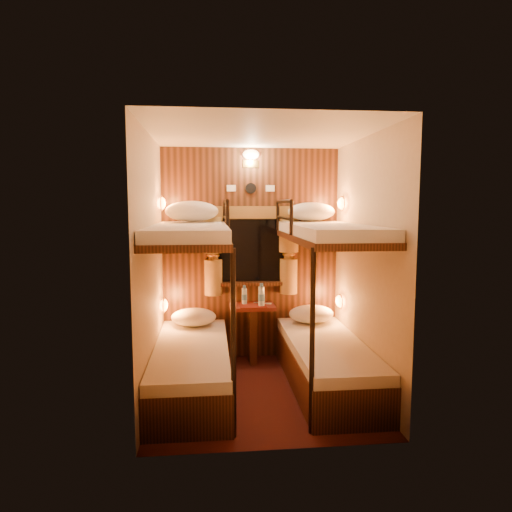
{
  "coord_description": "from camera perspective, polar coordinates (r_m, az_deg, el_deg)",
  "views": [
    {
      "loc": [
        -0.47,
        -4.14,
        1.76
      ],
      "look_at": [
        -0.03,
        0.15,
        1.28
      ],
      "focal_mm": 32.0,
      "sensor_mm": 36.0,
      "label": 1
    }
  ],
  "objects": [
    {
      "name": "pillow_lower_left",
      "position": [
        5.04,
        -7.8,
        -7.57
      ],
      "size": [
        0.49,
        0.35,
        0.19
      ],
      "primitive_type": "ellipsoid",
      "color": "white",
      "rests_on": "bunk_left"
    },
    {
      "name": "ceiling",
      "position": [
        4.22,
        0.63,
        15.09
      ],
      "size": [
        2.1,
        2.1,
        0.0
      ],
      "primitive_type": "plane",
      "rotation": [
        3.14,
        0.0,
        0.0
      ],
      "color": "silver",
      "rests_on": "wall_back"
    },
    {
      "name": "back_fixtures",
      "position": [
        5.18,
        -0.64,
        11.74
      ],
      "size": [
        0.54,
        0.09,
        0.48
      ],
      "color": "black",
      "rests_on": "back_panel"
    },
    {
      "name": "wall_back",
      "position": [
        5.24,
        -0.68,
        0.23
      ],
      "size": [
        2.4,
        0.0,
        2.4
      ],
      "primitive_type": "plane",
      "rotation": [
        1.57,
        0.0,
        0.0
      ],
      "color": "#C6B293",
      "rests_on": "floor"
    },
    {
      "name": "reading_lamps",
      "position": [
        4.89,
        -0.31,
        0.26
      ],
      "size": [
        2.0,
        0.2,
        1.25
      ],
      "color": "orange",
      "rests_on": "wall_left"
    },
    {
      "name": "sachet_b",
      "position": [
        5.23,
        0.14,
        -5.86
      ],
      "size": [
        0.09,
        0.07,
        0.01
      ],
      "primitive_type": "cube",
      "rotation": [
        0.0,
        0.0,
        -0.15
      ],
      "color": "silver",
      "rests_on": "table"
    },
    {
      "name": "sachet_a",
      "position": [
        5.19,
        1.53,
        -5.96
      ],
      "size": [
        0.09,
        0.08,
        0.01
      ],
      "primitive_type": "cube",
      "rotation": [
        0.0,
        0.0,
        -0.35
      ],
      "color": "silver",
      "rests_on": "table"
    },
    {
      "name": "pillow_upper_left",
      "position": [
        4.83,
        -8.03,
        5.55
      ],
      "size": [
        0.56,
        0.4,
        0.22
      ],
      "primitive_type": "ellipsoid",
      "color": "white",
      "rests_on": "bunk_left"
    },
    {
      "name": "bunk_right",
      "position": [
        4.52,
        8.8,
        -9.14
      ],
      "size": [
        0.72,
        1.9,
        1.82
      ],
      "color": "black",
      "rests_on": "floor"
    },
    {
      "name": "pillow_lower_right",
      "position": [
        5.16,
        6.91,
        -7.2
      ],
      "size": [
        0.5,
        0.36,
        0.2
      ],
      "primitive_type": "ellipsoid",
      "color": "white",
      "rests_on": "bunk_right"
    },
    {
      "name": "bottle_right",
      "position": [
        5.06,
        0.68,
        -5.05
      ],
      "size": [
        0.07,
        0.07,
        0.25
      ],
      "rotation": [
        0.0,
        0.0,
        -0.36
      ],
      "color": "#99BFE5",
      "rests_on": "table"
    },
    {
      "name": "bunk_left",
      "position": [
        4.38,
        -8.07,
        -9.62
      ],
      "size": [
        0.72,
        1.9,
        1.82
      ],
      "color": "black",
      "rests_on": "floor"
    },
    {
      "name": "table",
      "position": [
        5.19,
        -0.46,
        -8.66
      ],
      "size": [
        0.5,
        0.34,
        0.66
      ],
      "color": "maroon",
      "rests_on": "floor"
    },
    {
      "name": "wall_left",
      "position": [
        4.21,
        -13.04,
        -1.45
      ],
      "size": [
        0.0,
        2.4,
        2.4
      ],
      "primitive_type": "plane",
      "rotation": [
        1.57,
        0.0,
        1.57
      ],
      "color": "#C6B293",
      "rests_on": "floor"
    },
    {
      "name": "wall_front",
      "position": [
        3.18,
        2.74,
        -3.82
      ],
      "size": [
        2.4,
        0.0,
        2.4
      ],
      "primitive_type": "plane",
      "rotation": [
        -1.57,
        0.0,
        0.0
      ],
      "color": "#C6B293",
      "rests_on": "floor"
    },
    {
      "name": "bottle_left",
      "position": [
        5.15,
        -1.46,
        -5.03
      ],
      "size": [
        0.06,
        0.06,
        0.22
      ],
      "rotation": [
        0.0,
        0.0,
        0.05
      ],
      "color": "#99BFE5",
      "rests_on": "table"
    },
    {
      "name": "wall_right",
      "position": [
        4.43,
        13.58,
        -1.09
      ],
      "size": [
        0.0,
        2.4,
        2.4
      ],
      "primitive_type": "plane",
      "rotation": [
        1.57,
        0.0,
        -1.57
      ],
      "color": "#C6B293",
      "rests_on": "floor"
    },
    {
      "name": "window",
      "position": [
        5.2,
        -0.63,
        -0.03
      ],
      "size": [
        1.0,
        0.12,
        0.79
      ],
      "color": "black",
      "rests_on": "back_panel"
    },
    {
      "name": "floor",
      "position": [
        4.52,
        0.59,
        -16.54
      ],
      "size": [
        2.1,
        2.1,
        0.0
      ],
      "primitive_type": "plane",
      "color": "black",
      "rests_on": "ground"
    },
    {
      "name": "back_panel",
      "position": [
        5.23,
        -0.66,
        0.21
      ],
      "size": [
        2.0,
        0.03,
        2.4
      ],
      "primitive_type": "cube",
      "color": "black",
      "rests_on": "floor"
    },
    {
      "name": "curtains",
      "position": [
        5.16,
        -0.6,
        0.84
      ],
      "size": [
        1.1,
        0.22,
        1.0
      ],
      "color": "brown",
      "rests_on": "back_panel"
    },
    {
      "name": "pillow_upper_right",
      "position": [
        5.08,
        6.92,
        5.52
      ],
      "size": [
        0.52,
        0.37,
        0.21
      ],
      "primitive_type": "ellipsoid",
      "color": "white",
      "rests_on": "bunk_right"
    }
  ]
}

